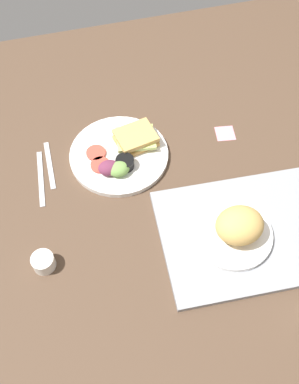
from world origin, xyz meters
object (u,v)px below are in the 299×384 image
Objects in this scene: serving_tray at (248,232)px; knife at (41,178)px; bread_plate_near at (237,228)px; plate_with_salad at (121,153)px; espresso_cup at (43,262)px; sticky_note at (225,133)px; fork at (50,165)px.

serving_tray is 2.37× the size of knife.
bread_plate_near is 39.88cm from plate_with_salad.
plate_with_salad reaches higher than serving_tray.
plate_with_salad is (25.93, -32.80, 0.91)cm from serving_tray.
espresso_cup is (25.91, 28.17, 0.29)cm from plate_with_salad.
plate_with_salad is 32.27cm from sticky_note.
plate_with_salad is at bearing 1.42° from sticky_note.
espresso_cup is 1.00× the size of sticky_note.
bread_plate_near is 55.70cm from fork.
knife is 55.93cm from sticky_note.
bread_plate_near is at bearing 174.14° from espresso_cup.
bread_plate_near is at bearing 123.57° from plate_with_salad.
bread_plate_near reaches higher than knife.
plate_with_salad is at bearing -51.67° from serving_tray.
knife is (-2.25, -26.58, -1.75)cm from espresso_cup.
plate_with_salad is 1.50× the size of knife.
serving_tray is at bearing 61.86° from knife.
knife is (45.62, -31.50, -5.13)cm from bread_plate_near.
serving_tray is 2.22× the size of bread_plate_near.
fork is (46.59, -35.21, -0.55)cm from serving_tray.
sticky_note is at bearing 88.71° from fork.
bread_plate_near reaches higher than serving_tray.
bread_plate_near is 3.62× the size of sticky_note.
knife is at bearing 3.84° from plate_with_salad.
serving_tray is 41.82cm from plate_with_salad.
knife is at bearing -34.62° from bread_plate_near.
sticky_note is at bearing -153.51° from espresso_cup.
serving_tray is at bearing 128.33° from plate_with_salad.
knife is at bearing -32.19° from serving_tray.
espresso_cup reaches higher than sticky_note.
sticky_note is at bearing 96.50° from knife.
serving_tray reaches higher than fork.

